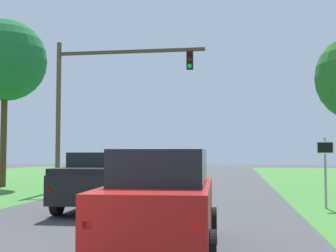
% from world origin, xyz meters
% --- Properties ---
extents(ground_plane, '(120.00, 120.00, 0.00)m').
position_xyz_m(ground_plane, '(0.00, 9.52, 0.00)').
color(ground_plane, '#424244').
extents(red_suv_near, '(2.31, 4.93, 2.02)m').
position_xyz_m(red_suv_near, '(1.58, 3.71, 1.05)').
color(red_suv_near, '#9E1411').
rests_on(red_suv_near, ground_plane).
extents(pickup_truck_lead, '(2.31, 5.62, 1.97)m').
position_xyz_m(pickup_truck_lead, '(-1.55, 9.93, 1.00)').
color(pickup_truck_lead, black).
rests_on(pickup_truck_lead, ground_plane).
extents(traffic_light, '(7.71, 0.40, 7.68)m').
position_xyz_m(traffic_light, '(-4.02, 16.78, 5.09)').
color(traffic_light, brown).
rests_on(traffic_light, ground_plane).
extents(keep_moving_sign, '(0.60, 0.09, 2.49)m').
position_xyz_m(keep_moving_sign, '(6.15, 11.38, 1.59)').
color(keep_moving_sign, gray).
rests_on(keep_moving_sign, ground_plane).
extents(extra_tree_1, '(4.77, 4.77, 9.74)m').
position_xyz_m(extra_tree_1, '(-10.23, 18.96, 7.33)').
color(extra_tree_1, '#4C351E').
rests_on(extra_tree_1, ground_plane).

